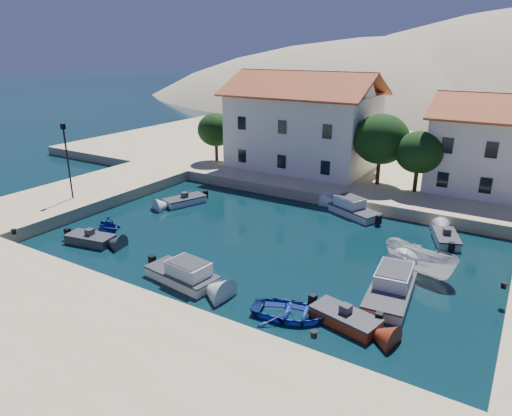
% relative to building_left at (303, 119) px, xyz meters
% --- Properties ---
extents(ground, '(400.00, 400.00, 0.00)m').
position_rel_building_left_xyz_m(ground, '(6.00, -28.00, -5.94)').
color(ground, black).
rests_on(ground, ground).
extents(quay_south, '(52.00, 12.00, 1.00)m').
position_rel_building_left_xyz_m(quay_south, '(6.00, -34.00, -5.44)').
color(quay_south, tan).
rests_on(quay_south, ground).
extents(quay_west, '(8.00, 20.00, 1.00)m').
position_rel_building_left_xyz_m(quay_west, '(-13.00, -18.00, -5.44)').
color(quay_west, tan).
rests_on(quay_west, ground).
extents(quay_north, '(80.00, 36.00, 1.00)m').
position_rel_building_left_xyz_m(quay_north, '(8.00, 10.00, -5.44)').
color(quay_north, tan).
rests_on(quay_north, ground).
extents(building_left, '(14.70, 9.45, 9.70)m').
position_rel_building_left_xyz_m(building_left, '(0.00, 0.00, 0.00)').
color(building_left, silver).
rests_on(building_left, quay_north).
extents(building_mid, '(10.50, 8.40, 8.30)m').
position_rel_building_left_xyz_m(building_mid, '(18.00, 1.00, -0.71)').
color(building_mid, silver).
rests_on(building_mid, quay_north).
extents(trees, '(37.30, 5.30, 6.45)m').
position_rel_building_left_xyz_m(trees, '(10.51, -2.54, -1.10)').
color(trees, '#382314').
rests_on(trees, quay_north).
extents(lamppost, '(0.35, 0.25, 6.22)m').
position_rel_building_left_xyz_m(lamppost, '(-11.50, -20.00, -1.18)').
color(lamppost, black).
rests_on(lamppost, quay_west).
extents(bollards, '(29.36, 9.56, 0.30)m').
position_rel_building_left_xyz_m(bollards, '(8.80, -24.13, -4.79)').
color(bollards, black).
rests_on(bollards, ground).
extents(motorboat_grey_sw, '(3.61, 2.10, 1.25)m').
position_rel_building_left_xyz_m(motorboat_grey_sw, '(-4.55, -24.02, -5.64)').
color(motorboat_grey_sw, '#35363B').
rests_on(motorboat_grey_sw, ground).
extents(cabin_cruiser_south, '(4.76, 2.50, 1.60)m').
position_rel_building_left_xyz_m(cabin_cruiser_south, '(4.48, -24.88, -5.46)').
color(cabin_cruiser_south, silver).
rests_on(cabin_cruiser_south, ground).
extents(rowboat_south, '(4.74, 3.90, 0.85)m').
position_rel_building_left_xyz_m(rowboat_south, '(11.74, -24.88, -5.94)').
color(rowboat_south, navy).
rests_on(rowboat_south, ground).
extents(motorboat_red_se, '(3.70, 2.25, 1.25)m').
position_rel_building_left_xyz_m(motorboat_red_se, '(14.27, -24.03, -5.64)').
color(motorboat_red_se, maroon).
rests_on(motorboat_red_se, ground).
extents(cabin_cruiser_east, '(2.67, 5.48, 1.60)m').
position_rel_building_left_xyz_m(cabin_cruiser_east, '(15.46, -20.37, -5.46)').
color(cabin_cruiser_east, silver).
rests_on(cabin_cruiser_east, ground).
extents(boat_east, '(5.15, 3.34, 1.86)m').
position_rel_building_left_xyz_m(boat_east, '(16.09, -16.45, -5.94)').
color(boat_east, silver).
rests_on(boat_east, ground).
extents(motorboat_white_ne, '(2.52, 3.55, 1.25)m').
position_rel_building_left_xyz_m(motorboat_white_ne, '(16.65, -10.84, -5.64)').
color(motorboat_white_ne, silver).
rests_on(motorboat_white_ne, ground).
extents(rowboat_west, '(3.00, 2.73, 1.37)m').
position_rel_building_left_xyz_m(rowboat_west, '(-5.20, -21.86, -5.94)').
color(rowboat_west, navy).
rests_on(rowboat_west, ground).
extents(motorboat_white_west, '(2.78, 3.96, 1.25)m').
position_rel_building_left_xyz_m(motorboat_white_west, '(-4.42, -13.99, -5.64)').
color(motorboat_white_west, silver).
rests_on(motorboat_white_west, ground).
extents(cabin_cruiser_north, '(4.76, 3.54, 1.60)m').
position_rel_building_left_xyz_m(cabin_cruiser_north, '(9.25, -9.00, -5.46)').
color(cabin_cruiser_north, silver).
rests_on(cabin_cruiser_north, ground).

